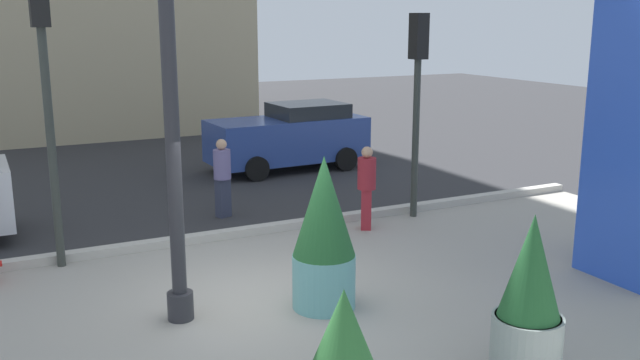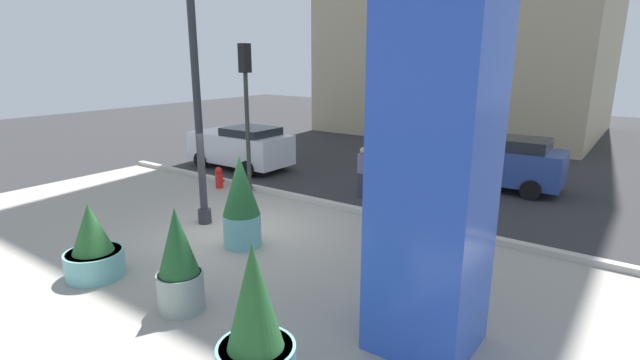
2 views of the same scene
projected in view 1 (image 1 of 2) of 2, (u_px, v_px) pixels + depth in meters
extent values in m
plane|color=#2D2D30|center=(185.00, 230.00, 13.80)|extent=(60.00, 60.00, 0.00)
cube|color=#9E998E|center=(323.00, 359.00, 8.58)|extent=(18.00, 10.00, 0.02)
cube|color=#B7B2A8|center=(199.00, 238.00, 13.02)|extent=(18.00, 0.24, 0.16)
cylinder|color=#2D2D33|center=(181.00, 306.00, 9.66)|extent=(0.36, 0.36, 0.40)
cylinder|color=#2D2D33|center=(169.00, 73.00, 8.94)|extent=(0.20, 0.20, 6.77)
cylinder|color=#6BB2B2|center=(324.00, 281.00, 10.03)|extent=(0.90, 0.90, 0.79)
cylinder|color=#382819|center=(324.00, 256.00, 9.94)|extent=(0.83, 0.83, 0.04)
cone|color=#235B2D|center=(324.00, 206.00, 9.78)|extent=(0.89, 0.89, 1.43)
cone|color=#2D6B33|center=(343.00, 339.00, 6.72)|extent=(0.81, 0.81, 1.02)
cylinder|color=gray|center=(526.00, 345.00, 8.16)|extent=(0.82, 0.82, 0.72)
cylinder|color=#382819|center=(528.00, 318.00, 8.08)|extent=(0.76, 0.76, 0.04)
cone|color=#235B2D|center=(532.00, 266.00, 7.94)|extent=(0.71, 0.71, 1.22)
cylinder|color=#333833|center=(52.00, 151.00, 11.34)|extent=(0.14, 0.14, 3.93)
cylinder|color=#333833|center=(416.00, 140.00, 14.37)|extent=(0.14, 0.14, 3.27)
cube|color=black|center=(419.00, 36.00, 13.90)|extent=(0.28, 0.32, 0.90)
sphere|color=red|center=(414.00, 50.00, 14.11)|extent=(0.18, 0.18, 0.18)
cube|color=#2D4793|center=(287.00, 139.00, 19.17)|extent=(4.32, 1.95, 1.14)
cube|color=#1E2328|center=(308.00, 110.00, 19.29)|extent=(1.97, 1.65, 0.38)
cylinder|color=black|center=(257.00, 169.00, 17.90)|extent=(0.65, 0.24, 0.64)
cylinder|color=black|center=(230.00, 157.00, 19.44)|extent=(0.65, 0.24, 0.64)
cylinder|color=black|center=(345.00, 159.00, 19.13)|extent=(0.65, 0.24, 0.64)
cylinder|color=black|center=(314.00, 148.00, 20.67)|extent=(0.65, 0.24, 0.64)
cube|color=#33384C|center=(223.00, 198.00, 14.64)|extent=(0.33, 0.29, 0.82)
cylinder|color=slate|center=(222.00, 164.00, 14.48)|extent=(0.47, 0.47, 0.61)
sphere|color=tan|center=(221.00, 144.00, 14.38)|extent=(0.22, 0.22, 0.22)
cube|color=maroon|center=(366.00, 209.00, 13.76)|extent=(0.31, 0.34, 0.82)
cylinder|color=maroon|center=(367.00, 173.00, 13.60)|extent=(0.49, 0.49, 0.62)
sphere|color=tan|center=(367.00, 152.00, 13.51)|extent=(0.22, 0.22, 0.22)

